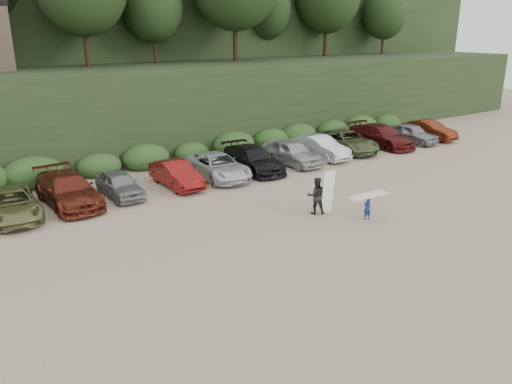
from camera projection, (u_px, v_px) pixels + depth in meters
ground at (318, 231)px, 22.40m from camera, size 120.00×120.00×0.00m
parked_cars at (244, 161)px, 31.27m from camera, size 39.38×6.16×1.64m
child_surfer at (368, 203)px, 23.56m from camera, size 2.08×0.64×1.24m
adult_surfer at (317, 195)px, 24.29m from camera, size 1.37×1.05×2.17m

